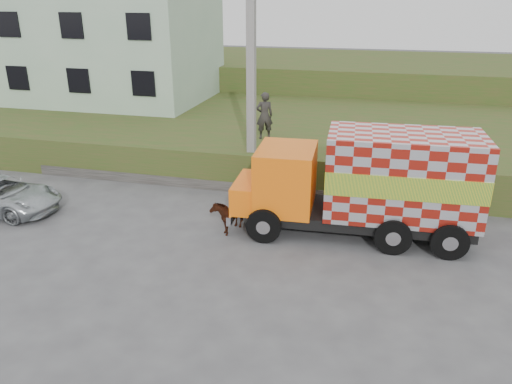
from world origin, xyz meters
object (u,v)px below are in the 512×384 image
(utility_pole, at_px, (251,83))
(pedestrian, at_px, (264,116))
(cargo_truck, at_px, (368,183))
(cow, at_px, (229,213))
(suv, at_px, (0,195))

(utility_pole, bearing_deg, pedestrian, 88.48)
(pedestrian, bearing_deg, cargo_truck, 107.55)
(utility_pole, height_order, cargo_truck, utility_pole)
(cow, bearing_deg, suv, -161.52)
(cargo_truck, bearing_deg, cow, -172.80)
(cargo_truck, distance_m, suv, 12.54)
(cargo_truck, distance_m, pedestrian, 6.66)
(cargo_truck, distance_m, cow, 4.45)
(cargo_truck, bearing_deg, utility_pole, 143.01)
(utility_pole, distance_m, cow, 5.16)
(suv, bearing_deg, cow, -84.16)
(cow, relative_size, suv, 0.31)
(cargo_truck, xyz_separation_m, pedestrian, (-4.42, 4.93, 0.75))
(utility_pole, height_order, cow, utility_pole)
(suv, bearing_deg, utility_pole, -59.42)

